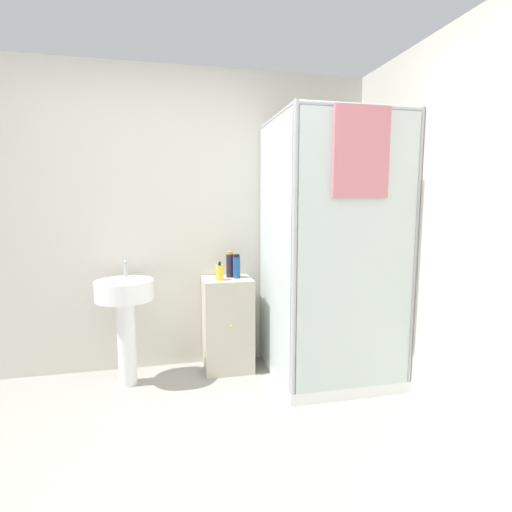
{
  "coord_description": "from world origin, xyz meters",
  "views": [
    {
      "loc": [
        -0.07,
        -1.74,
        1.41
      ],
      "look_at": [
        0.57,
        1.11,
        1.01
      ],
      "focal_mm": 28.0,
      "sensor_mm": 36.0,
      "label": 1
    }
  ],
  "objects_px": {
    "shampoo_bottle_tall_black": "(230,265)",
    "shampoo_bottle_blue": "(237,267)",
    "sink": "(125,307)",
    "soap_dispenser": "(220,272)"
  },
  "relations": [
    {
      "from": "soap_dispenser",
      "to": "shampoo_bottle_blue",
      "type": "distance_m",
      "value": 0.16
    },
    {
      "from": "shampoo_bottle_tall_black",
      "to": "shampoo_bottle_blue",
      "type": "height_order",
      "value": "shampoo_bottle_tall_black"
    },
    {
      "from": "sink",
      "to": "soap_dispenser",
      "type": "height_order",
      "value": "sink"
    },
    {
      "from": "shampoo_bottle_tall_black",
      "to": "shampoo_bottle_blue",
      "type": "bearing_deg",
      "value": -48.58
    },
    {
      "from": "sink",
      "to": "shampoo_bottle_blue",
      "type": "distance_m",
      "value": 0.93
    },
    {
      "from": "shampoo_bottle_tall_black",
      "to": "sink",
      "type": "bearing_deg",
      "value": -168.69
    },
    {
      "from": "shampoo_bottle_tall_black",
      "to": "shampoo_bottle_blue",
      "type": "relative_size",
      "value": 1.1
    },
    {
      "from": "sink",
      "to": "shampoo_bottle_tall_black",
      "type": "relative_size",
      "value": 4.39
    },
    {
      "from": "sink",
      "to": "soap_dispenser",
      "type": "relative_size",
      "value": 6.3
    },
    {
      "from": "sink",
      "to": "shampoo_bottle_tall_black",
      "type": "xyz_separation_m",
      "value": [
        0.84,
        0.17,
        0.27
      ]
    }
  ]
}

